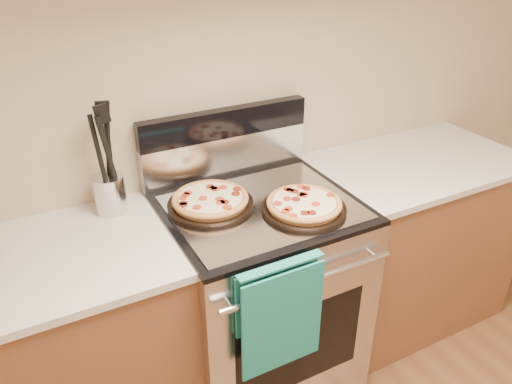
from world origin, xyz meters
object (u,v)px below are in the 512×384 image
pepperoni_pizza_front (304,205)px  utensil_crock (110,194)px  range_body (259,296)px  pepperoni_pizza_back (210,201)px

pepperoni_pizza_front → utensil_crock: 0.75m
range_body → pepperoni_pizza_front: size_ratio=2.77×
range_body → pepperoni_pizza_back: (-0.18, 0.07, 0.50)m
range_body → utensil_crock: (-0.53, 0.24, 0.54)m
pepperoni_pizza_back → range_body: bearing=-21.3°
pepperoni_pizza_back → utensil_crock: bearing=153.8°
range_body → pepperoni_pizza_back: 0.53m
pepperoni_pizza_back → pepperoni_pizza_front: 0.37m
range_body → pepperoni_pizza_back: size_ratio=2.70×
range_body → pepperoni_pizza_back: pepperoni_pizza_back is taller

